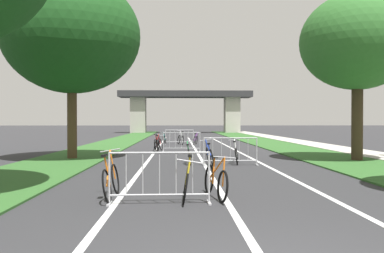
{
  "coord_description": "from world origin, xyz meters",
  "views": [
    {
      "loc": [
        -1.0,
        -3.9,
        1.67
      ],
      "look_at": [
        0.04,
        26.3,
        1.26
      ],
      "focal_mm": 37.23,
      "sensor_mm": 36.0,
      "label": 1
    }
  ],
  "objects": [
    {
      "name": "bicycle_teal_4",
      "position": [
        -2.03,
        25.3,
        0.35
      ],
      "size": [
        0.51,
        1.56,
        0.87
      ],
      "rotation": [
        0.0,
        0.0,
        0.16
      ],
      "color": "black",
      "rests_on": "ground"
    },
    {
      "name": "crowd_barrier_second",
      "position": [
        0.96,
        10.98,
        0.51
      ],
      "size": [
        2.07,
        0.48,
        1.05
      ],
      "rotation": [
        0.0,
        0.0,
        0.02
      ],
      "color": "#ADADB2",
      "rests_on": "ground"
    },
    {
      "name": "tree_right_oak_mid",
      "position": [
        6.44,
        12.39,
        4.95
      ],
      "size": [
        4.72,
        4.72,
        6.98
      ],
      "color": "#3D2D1E",
      "rests_on": "ground"
    },
    {
      "name": "bicycle_black_5",
      "position": [
        -2.15,
        17.41,
        0.36
      ],
      "size": [
        0.47,
        1.65,
        0.95
      ],
      "rotation": [
        0.0,
        0.0,
        -0.11
      ],
      "color": "black",
      "rests_on": "ground"
    },
    {
      "name": "bicycle_silver_1",
      "position": [
        -0.83,
        24.21,
        0.37
      ],
      "size": [
        0.55,
        1.71,
        1.02
      ],
      "rotation": [
        0.0,
        0.0,
        0.24
      ],
      "color": "black",
      "rests_on": "ground"
    },
    {
      "name": "bicycle_yellow_2",
      "position": [
        -0.84,
        4.51,
        0.37
      ],
      "size": [
        0.53,
        1.71,
        0.94
      ],
      "rotation": [
        0.0,
        0.0,
        3.11
      ],
      "color": "black",
      "rests_on": "ground"
    },
    {
      "name": "bicycle_purple_7",
      "position": [
        0.21,
        24.23,
        0.35
      ],
      "size": [
        0.68,
        1.6,
        0.92
      ],
      "rotation": [
        0.0,
        0.0,
        -0.23
      ],
      "color": "black",
      "rests_on": "ground"
    },
    {
      "name": "lane_stripe_left_lane",
      "position": [
        -2.27,
        18.5,
        0.0
      ],
      "size": [
        0.14,
        37.01,
        0.01
      ],
      "primitive_type": "cube",
      "color": "silver",
      "rests_on": "ground"
    },
    {
      "name": "sidewalk_path_right",
      "position": [
        8.44,
        26.17,
        0.04
      ],
      "size": [
        2.1,
        63.97,
        0.08
      ],
      "primitive_type": "cube",
      "color": "#ADA89E",
      "rests_on": "ground"
    },
    {
      "name": "bicycle_green_9",
      "position": [
        -0.58,
        11.53,
        0.34
      ],
      "size": [
        0.44,
        1.57,
        0.9
      ],
      "rotation": [
        0.0,
        0.0,
        -0.02
      ],
      "color": "black",
      "rests_on": "ground"
    },
    {
      "name": "bicycle_red_6",
      "position": [
        -2.12,
        18.31,
        0.38
      ],
      "size": [
        0.52,
        1.72,
        0.96
      ],
      "rotation": [
        0.0,
        0.0,
        -0.2
      ],
      "color": "black",
      "rests_on": "ground"
    },
    {
      "name": "bicycle_orange_10",
      "position": [
        -0.2,
        4.67,
        0.37
      ],
      "size": [
        0.6,
        1.75,
        0.96
      ],
      "rotation": [
        0.0,
        0.0,
        3.32
      ],
      "color": "black",
      "rests_on": "ground"
    },
    {
      "name": "overpass_bridge",
      "position": [
        0.0,
        52.87,
        4.16
      ],
      "size": [
        18.77,
        3.92,
        5.91
      ],
      "color": "#2D2D30",
      "rests_on": "ground"
    },
    {
      "name": "bicycle_blue_3",
      "position": [
        0.2,
        11.43,
        0.36
      ],
      "size": [
        0.48,
        1.7,
        0.97
      ],
      "rotation": [
        0.0,
        0.0,
        0.06
      ],
      "color": "black",
      "rests_on": "ground"
    },
    {
      "name": "crowd_barrier_fourth",
      "position": [
        -0.93,
        24.72,
        0.51
      ],
      "size": [
        2.07,
        0.46,
        1.05
      ],
      "rotation": [
        0.0,
        0.0,
        0.01
      ],
      "color": "#ADADB2",
      "rests_on": "ground"
    },
    {
      "name": "grass_verge_right",
      "position": [
        5.76,
        26.17,
        0.03
      ],
      "size": [
        3.25,
        63.97,
        0.05
      ],
      "primitive_type": "cube",
      "color": "#2D5B26",
      "rests_on": "ground"
    },
    {
      "name": "grass_verge_left",
      "position": [
        -5.76,
        26.17,
        0.03
      ],
      "size": [
        3.25,
        63.97,
        0.05
      ],
      "primitive_type": "cube",
      "color": "#2D5B26",
      "rests_on": "ground"
    },
    {
      "name": "crowd_barrier_nearest",
      "position": [
        -1.38,
        4.11,
        0.51
      ],
      "size": [
        2.07,
        0.49,
        1.05
      ],
      "rotation": [
        0.0,
        0.0,
        0.02
      ],
      "color": "#ADADB2",
      "rests_on": "ground"
    },
    {
      "name": "crowd_barrier_third",
      "position": [
        -0.82,
        17.85,
        0.51
      ],
      "size": [
        2.08,
        0.52,
        1.05
      ],
      "rotation": [
        0.0,
        0.0,
        -0.04
      ],
      "color": "#ADADB2",
      "rests_on": "ground"
    },
    {
      "name": "tree_left_maple_mid",
      "position": [
        -5.64,
        13.63,
        5.39
      ],
      "size": [
        5.95,
        5.95,
        7.93
      ],
      "color": "#4C3823",
      "rests_on": "ground"
    },
    {
      "name": "lane_stripe_center",
      "position": [
        0.0,
        18.5,
        0.0
      ],
      "size": [
        0.14,
        37.01,
        0.01
      ],
      "primitive_type": "cube",
      "color": "silver",
      "rests_on": "ground"
    },
    {
      "name": "bicycle_orange_0",
      "position": [
        -2.45,
        4.69,
        0.4
      ],
      "size": [
        0.45,
        1.72,
        1.05
      ],
      "rotation": [
        0.0,
        0.0,
        -0.01
      ],
      "color": "black",
      "rests_on": "ground"
    },
    {
      "name": "bicycle_white_8",
      "position": [
        1.27,
        11.58,
        0.36
      ],
      "size": [
        0.47,
        1.62,
        0.98
      ],
      "rotation": [
        0.0,
        0.0,
        -0.16
      ],
      "color": "black",
      "rests_on": "ground"
    },
    {
      "name": "lane_stripe_right_lane",
      "position": [
        2.27,
        18.5,
        0.0
      ],
      "size": [
        0.14,
        37.01,
        0.01
      ],
      "primitive_type": "cube",
      "color": "silver",
      "rests_on": "ground"
    }
  ]
}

